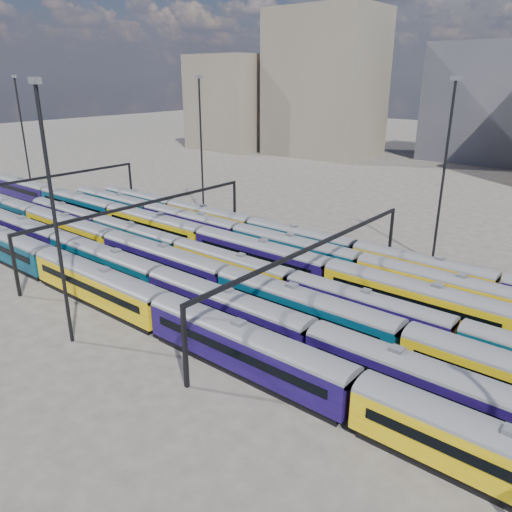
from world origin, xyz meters
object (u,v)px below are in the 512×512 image
Objects in this scene: rake_1 at (226,305)px; rake_2 at (225,279)px; rake_0 at (162,308)px; mast_2 at (53,209)px.

rake_1 is 0.81× the size of rake_2.
mast_2 is at bearing -130.85° from rake_0.
rake_2 is 21.11m from mast_2.
rake_0 is 10.00m from rake_2.
rake_1 is at bearing -47.10° from rake_2.
rake_0 is at bearing -88.57° from rake_2.
mast_2 is (-6.05, -7.00, 11.04)m from rake_0.
rake_2 reaches higher than rake_1.
rake_0 is 1.02× the size of rake_2.
mast_2 reaches higher than rake_0.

